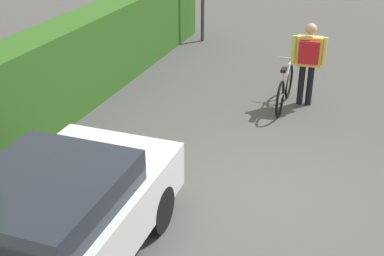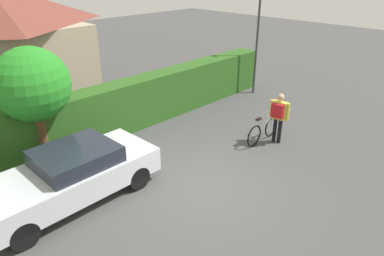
% 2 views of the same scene
% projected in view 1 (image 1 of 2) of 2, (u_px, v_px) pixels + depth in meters
% --- Properties ---
extents(ground_plane, '(60.00, 60.00, 0.00)m').
position_uv_depth(ground_plane, '(270.00, 198.00, 7.65)').
color(ground_plane, '#454545').
extents(hedge_row, '(16.21, 0.90, 1.79)m').
position_uv_depth(hedge_row, '(9.00, 101.00, 8.69)').
color(hedge_row, '#2C591D').
rests_on(hedge_row, ground).
extents(parked_car_near, '(4.54, 1.90, 1.40)m').
position_uv_depth(parked_car_near, '(37.00, 238.00, 5.65)').
color(parked_car_near, silver).
rests_on(parked_car_near, ground).
extents(bicycle, '(1.80, 0.50, 0.96)m').
position_uv_depth(bicycle, '(285.00, 88.00, 10.52)').
color(bicycle, black).
rests_on(bicycle, ground).
extents(person_rider, '(0.39, 0.69, 1.74)m').
position_uv_depth(person_rider, '(308.00, 57.00, 10.32)').
color(person_rider, black).
rests_on(person_rider, ground).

